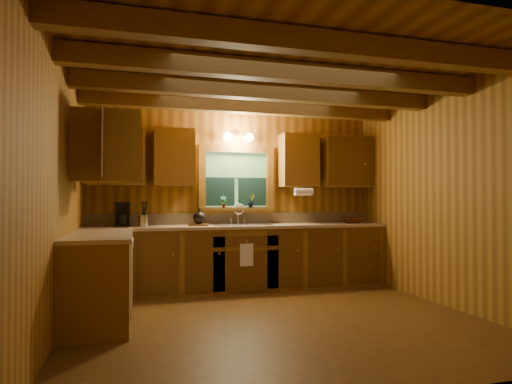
{
  "coord_description": "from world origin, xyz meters",
  "views": [
    {
      "loc": [
        -1.43,
        -4.33,
        1.25
      ],
      "look_at": [
        0.0,
        0.8,
        1.35
      ],
      "focal_mm": 30.42,
      "sensor_mm": 36.0,
      "label": 1
    }
  ],
  "objects_px": {
    "coffee_maker": "(122,214)",
    "wicker_basket": "(353,220)",
    "sink": "(241,228)",
    "cutting_board": "(199,225)"
  },
  "relations": [
    {
      "from": "coffee_maker",
      "to": "wicker_basket",
      "type": "xyz_separation_m",
      "value": [
        3.34,
        -0.08,
        -0.12
      ]
    },
    {
      "from": "sink",
      "to": "cutting_board",
      "type": "xyz_separation_m",
      "value": [
        -0.59,
        -0.01,
        0.06
      ]
    },
    {
      "from": "sink",
      "to": "wicker_basket",
      "type": "distance_m",
      "value": 1.75
    },
    {
      "from": "wicker_basket",
      "to": "sink",
      "type": "bearing_deg",
      "value": 179.66
    },
    {
      "from": "wicker_basket",
      "to": "coffee_maker",
      "type": "bearing_deg",
      "value": 178.58
    },
    {
      "from": "sink",
      "to": "coffee_maker",
      "type": "height_order",
      "value": "coffee_maker"
    },
    {
      "from": "sink",
      "to": "cutting_board",
      "type": "bearing_deg",
      "value": -178.57
    },
    {
      "from": "cutting_board",
      "to": "sink",
      "type": "bearing_deg",
      "value": 14.47
    },
    {
      "from": "wicker_basket",
      "to": "cutting_board",
      "type": "bearing_deg",
      "value": -179.89
    },
    {
      "from": "coffee_maker",
      "to": "cutting_board",
      "type": "height_order",
      "value": "coffee_maker"
    }
  ]
}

